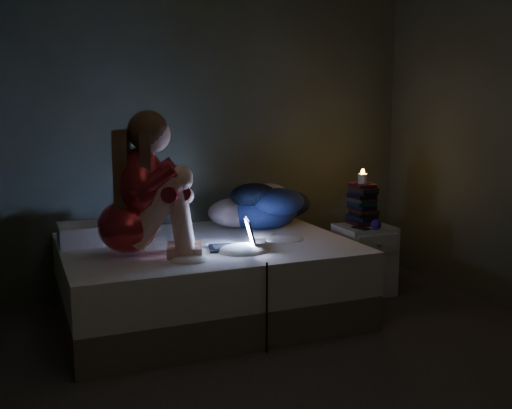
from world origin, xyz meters
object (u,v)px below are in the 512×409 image
woman (126,184)px  nightstand (364,259)px  phone (361,228)px  candle (363,178)px  bed (207,279)px  laptop (231,233)px

woman → nightstand: woman is taller
phone → nightstand: bearing=33.4°
candle → phone: bearing=-122.8°
woman → candle: size_ratio=11.51×
woman → nightstand: (1.90, 0.23, -0.73)m
nightstand → phone: (-0.09, -0.09, 0.28)m
bed → candle: (1.33, 0.09, 0.65)m
bed → phone: bearing=-3.1°
phone → woman: bearing=173.8°
bed → phone: size_ratio=14.00×
bed → phone: phone is taller
woman → nightstand: bearing=22.7°
woman → phone: woman is taller
bed → laptop: bearing=-71.2°
laptop → nightstand: (1.23, 0.29, -0.37)m
laptop → candle: 1.32m
laptop → nightstand: size_ratio=0.55×
woman → laptop: size_ratio=3.04×
laptop → nightstand: 1.32m
nightstand → candle: candle is taller
candle → laptop: bearing=-163.8°
bed → nightstand: size_ratio=3.58×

